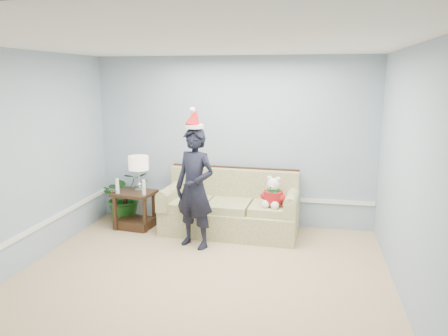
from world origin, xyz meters
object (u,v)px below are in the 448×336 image
(houseplant, at_px, (125,196))
(man, at_px, (195,188))
(table_lamp, at_px, (139,164))
(sofa, at_px, (231,210))
(teddy_bear, at_px, (273,196))
(side_table, at_px, (135,213))

(houseplant, height_order, man, man)
(table_lamp, bearing_deg, houseplant, 146.65)
(sofa, xyz_separation_m, man, (-0.38, -0.70, 0.51))
(table_lamp, relative_size, houseplant, 0.66)
(sofa, bearing_deg, table_lamp, -175.17)
(table_lamp, xyz_separation_m, teddy_bear, (2.14, -0.15, -0.35))
(man, bearing_deg, side_table, 174.89)
(table_lamp, bearing_deg, man, -30.36)
(houseplant, distance_m, teddy_bear, 2.55)
(sofa, bearing_deg, man, -116.20)
(table_lamp, relative_size, teddy_bear, 1.22)
(table_lamp, distance_m, houseplant, 0.74)
(teddy_bear, bearing_deg, side_table, -166.13)
(table_lamp, xyz_separation_m, man, (1.09, -0.64, -0.17))
(man, height_order, teddy_bear, man)
(side_table, height_order, teddy_bear, teddy_bear)
(side_table, height_order, table_lamp, table_lamp)
(sofa, bearing_deg, teddy_bear, -15.10)
(teddy_bear, bearing_deg, man, -139.13)
(houseplant, height_order, teddy_bear, teddy_bear)
(sofa, relative_size, table_lamp, 3.72)
(houseplant, xyz_separation_m, teddy_bear, (2.50, -0.39, 0.24))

